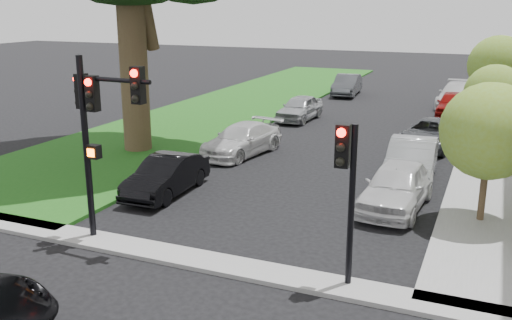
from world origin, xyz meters
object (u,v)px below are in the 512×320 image
at_px(traffic_signal_main, 97,116).
at_px(car_parked_1, 411,161).
at_px(small_tree_a, 490,131).
at_px(car_parked_6, 242,140).
at_px(car_parked_2, 431,134).
at_px(car_parked_9, 347,85).
at_px(car_parked_3, 452,104).
at_px(car_parked_5, 166,176).
at_px(traffic_signal_secondary, 347,176).
at_px(car_parked_0, 397,186).
at_px(small_tree_b, 495,95).
at_px(small_tree_c, 498,65).
at_px(car_parked_4, 457,95).
at_px(car_parked_7, 300,108).

xyz_separation_m(traffic_signal_main, car_parked_1, (7.02, 8.99, -2.75)).
relative_size(small_tree_a, car_parked_6, 0.93).
distance_m(car_parked_2, car_parked_9, 15.58).
bearing_deg(car_parked_3, car_parked_1, -91.17).
height_order(car_parked_3, car_parked_5, car_parked_3).
bearing_deg(car_parked_6, car_parked_5, -81.86).
relative_size(car_parked_1, car_parked_2, 1.00).
bearing_deg(traffic_signal_secondary, car_parked_0, 87.60).
bearing_deg(small_tree_b, car_parked_1, -114.87).
bearing_deg(small_tree_c, car_parked_2, -109.45).
bearing_deg(car_parked_5, car_parked_4, 68.52).
bearing_deg(car_parked_1, traffic_signal_secondary, -94.27).
bearing_deg(small_tree_a, traffic_signal_main, -150.21).
relative_size(small_tree_a, car_parked_4, 0.80).
xyz_separation_m(small_tree_a, car_parked_9, (-9.89, 22.73, -2.10)).
bearing_deg(car_parked_0, car_parked_3, 92.57).
distance_m(small_tree_a, car_parked_4, 20.93).
bearing_deg(small_tree_c, car_parked_1, -101.54).
bearing_deg(car_parked_0, traffic_signal_secondary, -88.80).
xyz_separation_m(small_tree_a, car_parked_2, (-2.50, 9.02, -2.18)).
height_order(small_tree_b, car_parked_6, small_tree_b).
distance_m(traffic_signal_main, car_parked_5, 5.06).
bearing_deg(traffic_signal_main, car_parked_6, 92.07).
bearing_deg(car_parked_6, car_parked_1, 1.93).
bearing_deg(car_parked_4, car_parked_6, -113.60).
bearing_deg(car_parked_3, small_tree_c, -33.67).
height_order(small_tree_c, car_parked_5, small_tree_c).
bearing_deg(car_parked_9, car_parked_1, -73.49).
xyz_separation_m(small_tree_b, car_parked_9, (-9.89, 13.68, -1.86)).
xyz_separation_m(car_parked_3, car_parked_5, (-7.89, -18.98, -0.03)).
height_order(small_tree_b, traffic_signal_main, traffic_signal_main).
bearing_deg(car_parked_0, car_parked_4, 92.62).
xyz_separation_m(small_tree_b, car_parked_3, (-2.25, 8.56, -1.90)).
distance_m(car_parked_0, car_parked_4, 20.42).
bearing_deg(car_parked_7, traffic_signal_secondary, -65.23).
bearing_deg(car_parked_1, car_parked_2, 86.49).
relative_size(car_parked_3, car_parked_9, 0.92).
distance_m(car_parked_0, car_parked_6, 8.53).
bearing_deg(car_parked_0, car_parked_6, 153.71).
bearing_deg(car_parked_5, car_parked_2, 51.91).
bearing_deg(small_tree_a, car_parked_3, 97.29).
distance_m(car_parked_1, car_parked_9, 20.58).
height_order(traffic_signal_secondary, car_parked_7, traffic_signal_secondary).
height_order(traffic_signal_main, traffic_signal_secondary, traffic_signal_main).
xyz_separation_m(traffic_signal_main, car_parked_5, (-0.55, 4.14, -2.87)).
relative_size(small_tree_a, traffic_signal_secondary, 1.09).
bearing_deg(small_tree_a, car_parked_6, 155.48).
height_order(small_tree_a, car_parked_4, small_tree_a).
bearing_deg(car_parked_7, car_parked_2, -23.23).
bearing_deg(small_tree_a, car_parked_9, 113.52).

